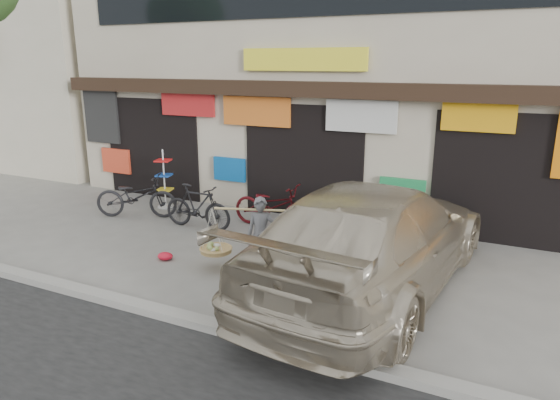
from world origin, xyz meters
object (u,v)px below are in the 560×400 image
at_px(bike_0, 136,196).
at_px(suv, 374,237).
at_px(street_vendor, 261,239).
at_px(bike_2, 273,206).
at_px(display_rack, 165,184).
at_px(bike_1, 197,207).

xyz_separation_m(bike_0, suv, (6.22, -1.41, 0.38)).
height_order(street_vendor, bike_2, street_vendor).
relative_size(street_vendor, display_rack, 1.39).
bearing_deg(suv, bike_0, -6.83).
distance_m(street_vendor, suv, 1.99).
xyz_separation_m(street_vendor, bike_2, (-0.94, 2.34, -0.12)).
height_order(suv, display_rack, suv).
bearing_deg(bike_0, bike_2, -100.63).
height_order(bike_0, bike_2, bike_0).
xyz_separation_m(bike_0, bike_2, (3.33, 0.71, -0.01)).
distance_m(street_vendor, display_rack, 4.91).
distance_m(bike_0, bike_1, 1.83).
xyz_separation_m(street_vendor, suv, (1.96, 0.22, 0.27)).
bearing_deg(bike_2, bike_0, 103.81).
relative_size(street_vendor, bike_2, 1.09).
distance_m(bike_0, display_rack, 0.98).
bearing_deg(bike_2, bike_1, 119.39).
relative_size(bike_2, suv, 0.30).
height_order(street_vendor, bike_0, street_vendor).
bearing_deg(display_rack, bike_1, -30.98).
relative_size(bike_0, bike_1, 1.16).
bearing_deg(street_vendor, bike_2, 93.40).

